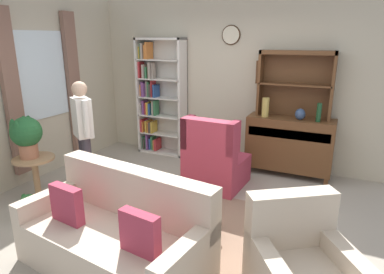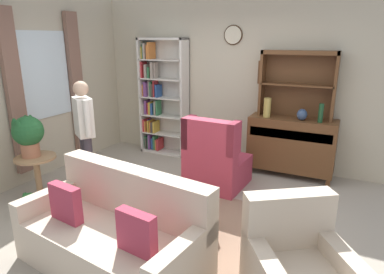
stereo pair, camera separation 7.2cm
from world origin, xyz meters
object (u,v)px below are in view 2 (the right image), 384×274
Objects in this scene: bookshelf at (160,98)px; potted_plant_small at (30,202)px; vase_tall at (267,108)px; bottle_wine at (321,113)px; sideboard_hutch at (298,75)px; vase_round at (302,115)px; book_stack at (175,196)px; potted_plant_large at (28,133)px; coffee_table at (174,204)px; person_reading at (85,129)px; wingback_chair at (215,162)px; plant_stand at (37,173)px; couch_floral at (115,236)px; sideboard at (291,144)px.

bookshelf is 7.19× the size of potted_plant_small.
vase_tall is 0.78m from bottle_wine.
bottle_wine is (0.39, -0.20, -0.50)m from sideboard_hutch.
vase_round is 2.46m from book_stack.
sideboard_hutch is 3.87m from potted_plant_large.
bottle_wine reaches higher than vase_round.
book_stack is at bearing -43.12° from coffee_table.
coffee_table is at bearing -14.31° from person_reading.
wingback_chair is at bearing 93.21° from book_stack.
potted_plant_small is at bearing -54.37° from plant_stand.
book_stack is (-1.20, -2.19, -0.59)m from bottle_wine.
book_stack is (2.06, 0.04, 0.10)m from plant_stand.
person_reading reaches higher than plant_stand.
vase_tall is 0.19× the size of person_reading.
potted_plant_small is 0.19× the size of person_reading.
sideboard_hutch is 2.04× the size of potted_plant_large.
coffee_table is at bearing 13.85° from potted_plant_small.
bookshelf is 1.11× the size of couch_floral.
plant_stand is at bearing -145.65° from bottle_wine.
vase_tall is 3.42m from plant_stand.
person_reading is (-2.57, -1.78, -0.10)m from vase_round.
vase_tall is at bearing 179.34° from bottle_wine.
potted_plant_small is at bearing -94.19° from bookshelf.
potted_plant_large is at bearing -143.53° from vase_round.
sideboard_hutch is 3.77× the size of potted_plant_small.
potted_plant_small is at bearing -136.28° from vase_round.
bookshelf reaches higher than sideboard.
bookshelf is 2.47m from potted_plant_large.
vase_tall reaches higher than bottle_wine.
vase_round is at bearing -3.36° from bookshelf.
vase_round is at bearing 43.72° from potted_plant_small.
bottle_wine is at bearing -26.96° from sideboard_hutch.
bookshelf reaches higher than person_reading.
sideboard is 0.68m from bottle_wine.
bookshelf is 1.62× the size of sideboard.
sideboard_hutch reaches higher than plant_stand.
potted_plant_small is at bearing -130.42° from vase_tall.
bookshelf is 2.89m from coffee_table.
potted_plant_large is (-3.33, -2.24, -0.14)m from bottle_wine.
wingback_chair is 1.35m from book_stack.
sideboard_hutch is 0.66m from vase_tall.
wingback_chair is 1.95× the size of potted_plant_large.
bookshelf is 1.94m from wingback_chair.
couch_floral is 3.15× the size of plant_stand.
wingback_chair is (-1.02, -0.87, -0.62)m from vase_round.
vase_round is at bearing -53.52° from sideboard_hutch.
bottle_wine is at bearing 40.89° from potted_plant_small.
vase_round reaches higher than sideboard.
vase_tall is at bearing -154.11° from sideboard_hutch.
vase_tall is 3.54m from potted_plant_small.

